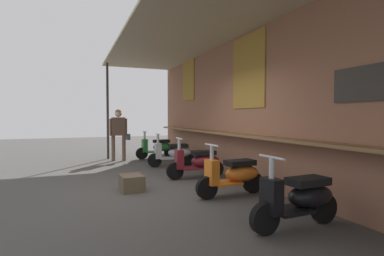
{
  "coord_description": "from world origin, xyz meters",
  "views": [
    {
      "loc": [
        5.57,
        -1.67,
        1.45
      ],
      "look_at": [
        -1.56,
        1.21,
        1.16
      ],
      "focal_mm": 27.72,
      "sensor_mm": 36.0,
      "label": 1
    }
  ],
  "objects_px": {
    "scooter_orange": "(235,174)",
    "merchandise_crate": "(132,183)",
    "scooter_maroon": "(199,162)",
    "shopper_with_handbag": "(119,129)",
    "scooter_green": "(158,147)",
    "scooter_silver": "(174,153)",
    "scooter_black": "(301,198)"
  },
  "relations": [
    {
      "from": "scooter_orange",
      "to": "merchandise_crate",
      "type": "relative_size",
      "value": 2.68
    },
    {
      "from": "scooter_maroon",
      "to": "merchandise_crate",
      "type": "distance_m",
      "value": 1.81
    },
    {
      "from": "scooter_orange",
      "to": "shopper_with_handbag",
      "type": "distance_m",
      "value": 5.4
    },
    {
      "from": "shopper_with_handbag",
      "to": "scooter_green",
      "type": "bearing_deg",
      "value": -92.33
    },
    {
      "from": "scooter_green",
      "to": "scooter_maroon",
      "type": "distance_m",
      "value": 3.56
    },
    {
      "from": "scooter_orange",
      "to": "scooter_maroon",
      "type": "bearing_deg",
      "value": -93.99
    },
    {
      "from": "scooter_silver",
      "to": "scooter_green",
      "type": "bearing_deg",
      "value": -85.63
    },
    {
      "from": "scooter_silver",
      "to": "merchandise_crate",
      "type": "xyz_separation_m",
      "value": [
        2.41,
        -1.69,
        -0.24
      ]
    },
    {
      "from": "scooter_black",
      "to": "merchandise_crate",
      "type": "relative_size",
      "value": 2.68
    },
    {
      "from": "scooter_green",
      "to": "shopper_with_handbag",
      "type": "height_order",
      "value": "shopper_with_handbag"
    },
    {
      "from": "scooter_silver",
      "to": "shopper_with_handbag",
      "type": "relative_size",
      "value": 0.83
    },
    {
      "from": "scooter_black",
      "to": "scooter_orange",
      "type": "bearing_deg",
      "value": -92.46
    },
    {
      "from": "scooter_green",
      "to": "scooter_silver",
      "type": "bearing_deg",
      "value": 89.12
    },
    {
      "from": "scooter_black",
      "to": "scooter_maroon",
      "type": "bearing_deg",
      "value": -92.46
    },
    {
      "from": "scooter_green",
      "to": "shopper_with_handbag",
      "type": "xyz_separation_m",
      "value": [
        0.03,
        -1.34,
        0.65
      ]
    },
    {
      "from": "scooter_orange",
      "to": "scooter_silver",
      "type": "bearing_deg",
      "value": -93.99
    },
    {
      "from": "scooter_silver",
      "to": "scooter_black",
      "type": "distance_m",
      "value": 5.19
    },
    {
      "from": "scooter_maroon",
      "to": "scooter_orange",
      "type": "distance_m",
      "value": 1.66
    },
    {
      "from": "scooter_orange",
      "to": "shopper_with_handbag",
      "type": "height_order",
      "value": "shopper_with_handbag"
    },
    {
      "from": "scooter_green",
      "to": "merchandise_crate",
      "type": "distance_m",
      "value": 4.48
    },
    {
      "from": "scooter_orange",
      "to": "shopper_with_handbag",
      "type": "relative_size",
      "value": 0.83
    },
    {
      "from": "scooter_maroon",
      "to": "scooter_orange",
      "type": "height_order",
      "value": "same"
    },
    {
      "from": "scooter_orange",
      "to": "scooter_black",
      "type": "xyz_separation_m",
      "value": [
        1.71,
        0.0,
        0.0
      ]
    },
    {
      "from": "scooter_maroon",
      "to": "shopper_with_handbag",
      "type": "height_order",
      "value": "shopper_with_handbag"
    },
    {
      "from": "scooter_green",
      "to": "merchandise_crate",
      "type": "xyz_separation_m",
      "value": [
        4.15,
        -1.69,
        -0.24
      ]
    },
    {
      "from": "scooter_orange",
      "to": "merchandise_crate",
      "type": "bearing_deg",
      "value": -36.37
    },
    {
      "from": "shopper_with_handbag",
      "to": "merchandise_crate",
      "type": "distance_m",
      "value": 4.22
    },
    {
      "from": "scooter_green",
      "to": "scooter_orange",
      "type": "distance_m",
      "value": 5.22
    },
    {
      "from": "scooter_black",
      "to": "shopper_with_handbag",
      "type": "height_order",
      "value": "shopper_with_handbag"
    },
    {
      "from": "scooter_orange",
      "to": "scooter_black",
      "type": "height_order",
      "value": "same"
    },
    {
      "from": "scooter_green",
      "to": "shopper_with_handbag",
      "type": "distance_m",
      "value": 1.49
    },
    {
      "from": "scooter_silver",
      "to": "scooter_black",
      "type": "relative_size",
      "value": 1.0
    }
  ]
}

